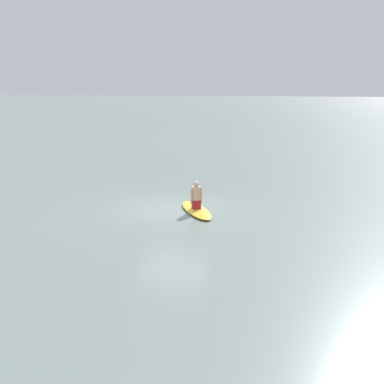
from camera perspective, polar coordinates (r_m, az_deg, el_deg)
ground_plane at (r=18.02m, az=-2.17°, el=-1.96°), size 400.00×400.00×0.00m
surfboard at (r=17.60m, az=0.50°, el=-2.10°), size 2.80×2.17×0.12m
person_paddler at (r=17.48m, az=0.50°, el=-0.49°), size 0.42×0.41×0.99m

